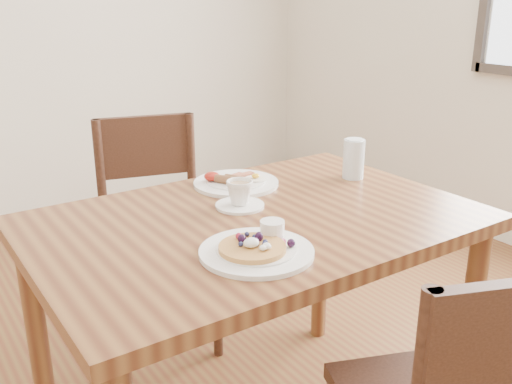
# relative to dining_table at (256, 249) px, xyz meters

# --- Properties ---
(dining_table) EXTENTS (1.20, 0.80, 0.75)m
(dining_table) POSITION_rel_dining_table_xyz_m (0.00, 0.00, 0.00)
(dining_table) COLOR brown
(dining_table) RESTS_ON ground
(chair_far) EXTENTS (0.51, 0.51, 0.88)m
(chair_far) POSITION_rel_dining_table_xyz_m (0.01, 0.72, -0.16)
(chair_far) COLOR #3F2317
(chair_far) RESTS_ON ground
(pancake_plate) EXTENTS (0.27, 0.27, 0.06)m
(pancake_plate) POSITION_rel_dining_table_xyz_m (-0.13, -0.20, 0.11)
(pancake_plate) COLOR white
(pancake_plate) RESTS_ON dining_table
(breakfast_plate) EXTENTS (0.27, 0.27, 0.04)m
(breakfast_plate) POSITION_rel_dining_table_xyz_m (0.10, 0.26, 0.11)
(breakfast_plate) COLOR white
(breakfast_plate) RESTS_ON dining_table
(teacup_saucer) EXTENTS (0.14, 0.14, 0.08)m
(teacup_saucer) POSITION_rel_dining_table_xyz_m (0.00, 0.09, 0.13)
(teacup_saucer) COLOR white
(teacup_saucer) RESTS_ON dining_table
(water_glass) EXTENTS (0.07, 0.07, 0.13)m
(water_glass) POSITION_rel_dining_table_xyz_m (0.46, 0.11, 0.16)
(water_glass) COLOR silver
(water_glass) RESTS_ON dining_table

